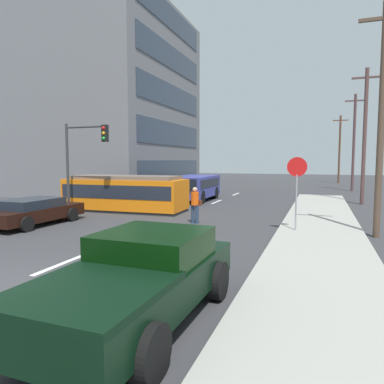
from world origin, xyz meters
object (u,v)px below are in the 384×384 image
Objects in this scene: streetcar_tram at (125,193)px; utility_pole_far at (354,141)px; parked_sedan_far at (132,193)px; stop_sign at (297,178)px; traffic_light_mast at (83,151)px; parked_sedan_mid at (34,211)px; parked_sedan_furthest at (175,186)px; city_bus at (194,187)px; utility_pole_distant at (340,148)px; pickup_truck_parked at (140,278)px; pedestrian_crossing at (195,203)px; utility_pole_mid at (365,134)px; utility_pole_near at (382,117)px.

utility_pole_far reaches higher than streetcar_tram.
stop_sign is at bearing -32.54° from parked_sedan_far.
traffic_light_mast is 25.46m from utility_pole_far.
parked_sedan_mid is 0.97× the size of traffic_light_mast.
stop_sign is (9.59, -3.29, 1.15)m from streetcar_tram.
parked_sedan_furthest is (0.15, 16.23, -0.00)m from parked_sedan_mid.
utility_pole_distant reaches higher than city_bus.
stop_sign is at bearing -99.54° from utility_pole_far.
pickup_truck_parked is at bearing -49.23° from traffic_light_mast.
city_bus is 1.19× the size of parked_sedan_far.
streetcar_tram is 23.16m from utility_pole_far.
city_bus is 12.29m from stop_sign.
utility_pole_mid is at bearing 52.30° from pedestrian_crossing.
traffic_light_mast is 0.54× the size of utility_pole_far.
utility_pole_far is (11.36, 12.39, 3.64)m from city_bus.
traffic_light_mast is 0.56× the size of utility_pole_near.
utility_pole_mid is at bearing 14.66° from parked_sedan_far.
stop_sign is at bearing -95.05° from utility_pole_distant.
parked_sedan_far is (-0.19, 9.26, -0.00)m from parked_sedan_mid.
utility_pole_far is at bearing 88.86° from utility_pole_mid.
streetcar_tram is at bearing 73.40° from parked_sedan_mid.
pedestrian_crossing is at bearing -43.18° from parked_sedan_far.
streetcar_tram is 1.46× the size of traffic_light_mast.
traffic_light_mast reaches higher than pickup_truck_parked.
streetcar_tram is at bearing 67.22° from traffic_light_mast.
utility_pole_near is (2.91, 0.29, 2.27)m from stop_sign.
utility_pole_mid reaches higher than utility_pole_near.
utility_pole_far reaches higher than traffic_light_mast.
utility_pole_near is 1.01× the size of utility_pole_distant.
utility_pole_distant is (14.04, 20.01, 3.78)m from parked_sedan_furthest.
utility_pole_distant is at bearing 66.58° from city_bus.
pickup_truck_parked is at bearing -118.55° from utility_pole_near.
stop_sign reaches higher than parked_sedan_mid.
parked_sedan_furthest is (-8.90, 23.17, -0.17)m from pickup_truck_parked.
city_bus is 5.77m from parked_sedan_furthest.
utility_pole_distant is at bearing 61.93° from parked_sedan_far.
utility_pole_near is (7.41, -0.52, 3.52)m from pedestrian_crossing.
utility_pole_near is 21.65m from utility_pole_far.
utility_pole_mid reaches higher than utility_pole_distant.
stop_sign is 0.60× the size of traffic_light_mast.
utility_pole_mid is (13.06, 7.84, 3.51)m from streetcar_tram.
pedestrian_crossing is at bearing 103.72° from pickup_truck_parked.
utility_pole_mid is at bearing -12.04° from parked_sedan_furthest.
pickup_truck_parked reaches higher than parked_sedan_far.
city_bus is 3.22× the size of pedestrian_crossing.
parked_sedan_far is 21.40m from utility_pole_far.
pedestrian_crossing is at bearing 22.96° from parked_sedan_mid.
parked_sedan_far is at bearing 147.46° from stop_sign.
streetcar_tram reaches higher than pedestrian_crossing.
utility_pole_distant reaches higher than streetcar_tram.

